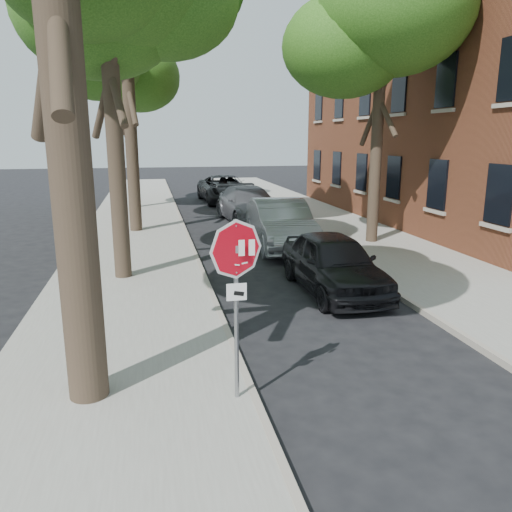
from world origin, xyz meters
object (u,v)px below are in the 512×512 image
Objects in this scene: tree_mid_b at (124,21)px; car_c at (249,205)px; stop_sign at (236,276)px; tree_right at (381,31)px; car_b at (280,224)px; apartment_building at (511,46)px; tree_far at (125,68)px; car_a at (334,263)px; car_d at (225,189)px.

tree_mid_b is 8.92m from car_c.
tree_right reaches higher than stop_sign.
car_b is (-3.38, -0.03, -6.37)m from tree_right.
stop_sign reaches higher than car_b.
apartment_building is 3.67× the size of car_c.
car_c is at bearing -45.57° from tree_far.
car_c is (0.00, 10.80, 0.06)m from car_a.
car_d is (-0.03, 17.99, 0.06)m from car_a.
car_b is at bearing -161.03° from apartment_building.
car_c is 0.96× the size of car_d.
car_a is at bearing -71.85° from tree_far.
car_a is 10.80m from car_c.
tree_mid_b is 1.11× the size of tree_far.
apartment_building is 13.85m from car_b.
tree_mid_b is 9.63m from car_b.
tree_far is 2.15× the size of car_a.
stop_sign is at bearing -83.05° from tree_mid_b.
tree_mid_b is at bearing -167.08° from car_c.
car_a is 5.20m from car_b.
tree_far is (-2.02, 21.14, 5.26)m from stop_sign.
apartment_building is at bearing 25.87° from tree_right.
car_a is 0.76× the size of car_d.
stop_sign is at bearing -106.20° from car_c.
apartment_building is 18.18m from tree_far.
tree_right is at bearing -51.66° from tree_far.
tree_mid_b reaches higher than car_a.
stop_sign is 0.46× the size of car_d.
tree_mid_b is 12.38m from car_d.
tree_mid_b is 2.03× the size of car_b.
tree_far is (-16.72, 7.11, -0.44)m from apartment_building.
car_b is at bearing -94.33° from car_c.
tree_right is at bearing -63.10° from car_c.
car_b is 0.89× the size of car_d.
tree_mid_b is 7.04m from tree_far.
apartment_building is 4.66× the size of car_a.
car_c is 7.19m from car_d.
apartment_building is at bearing 22.21° from car_b.
tree_far reaches higher than stop_sign.
stop_sign is 16.09m from car_c.
tree_right reaches higher than car_c.
tree_right is 1.70× the size of car_c.
tree_far is at bearing 130.10° from car_c.
tree_far is at bearing 119.00° from car_b.
tree_mid_b is 12.78m from car_a.
tree_far is at bearing 107.30° from car_a.
car_b is at bearing -92.34° from car_d.
car_d is (5.29, 1.76, -6.42)m from tree_far.
car_a is (5.02, -9.24, -7.26)m from tree_mid_b.
car_b is (5.02, -4.04, -7.16)m from tree_mid_b.
stop_sign is at bearing -84.54° from tree_far.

